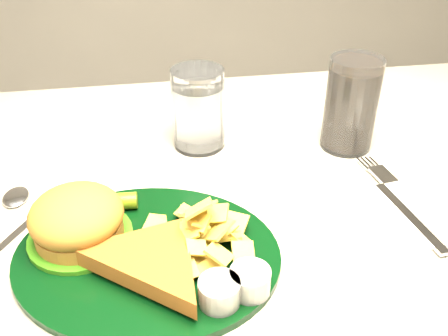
% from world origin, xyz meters
% --- Properties ---
extents(dinner_plate, '(0.36, 0.32, 0.07)m').
position_xyz_m(dinner_plate, '(-0.09, -0.10, 0.78)').
color(dinner_plate, black).
rests_on(dinner_plate, table).
extents(water_glass, '(0.08, 0.08, 0.13)m').
position_xyz_m(water_glass, '(0.00, 0.14, 0.81)').
color(water_glass, silver).
rests_on(water_glass, table).
extents(cola_glass, '(0.09, 0.09, 0.14)m').
position_xyz_m(cola_glass, '(0.23, 0.10, 0.82)').
color(cola_glass, black).
rests_on(cola_glass, table).
extents(fork_napkin, '(0.17, 0.20, 0.01)m').
position_xyz_m(fork_napkin, '(0.24, -0.08, 0.76)').
color(fork_napkin, white).
rests_on(fork_napkin, table).
extents(spoon, '(0.12, 0.16, 0.01)m').
position_xyz_m(spoon, '(-0.24, -0.04, 0.76)').
color(spoon, white).
rests_on(spoon, table).
extents(wrapped_straw, '(0.18, 0.12, 0.01)m').
position_xyz_m(wrapped_straw, '(0.05, 0.09, 0.75)').
color(wrapped_straw, white).
rests_on(wrapped_straw, table).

